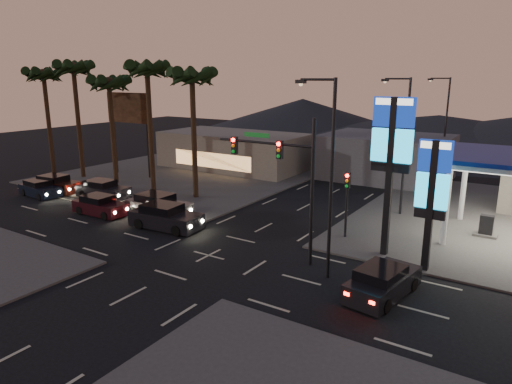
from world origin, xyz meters
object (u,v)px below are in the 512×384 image
Objects in this scene: traffic_signal_mast at (284,168)px; car_lane_b_front at (158,206)px; pylon_sign_tall at (392,146)px; pylon_sign_short at (432,186)px; car_lane_a_mid at (100,206)px; car_lane_a_front at (165,217)px; car_lane_b_mid at (103,190)px; car_lane_b_rear at (56,184)px; suv_station at (382,282)px; car_lane_a_rear at (40,189)px.

traffic_signal_mast is 1.55× the size of car_lane_b_front.
pylon_sign_tall is 1.29× the size of pylon_sign_short.
pylon_sign_short is 0.88× the size of traffic_signal_mast.
car_lane_a_front is at bearing 2.56° from car_lane_a_mid.
car_lane_b_mid is 1.00× the size of car_lane_b_rear.
pylon_sign_tall is 7.72m from suv_station.
car_lane_a_front reaches higher than car_lane_b_mid.
car_lane_a_mid is at bearing -14.55° from car_lane_b_rear.
car_lane_b_rear reaches higher than car_lane_a_mid.
suv_station is at bearing -7.04° from car_lane_b_rear.
pylon_sign_short is at bearing 3.21° from car_lane_a_rear.
pylon_sign_tall is 15.49m from car_lane_a_front.
car_lane_a_rear is (-8.81, 0.71, -0.02)m from car_lane_a_mid.
car_lane_b_mid is at bearing 9.99° from car_lane_b_rear.
pylon_sign_tall reaches higher than car_lane_a_rear.
car_lane_b_mid is at bearing 169.56° from suv_station.
pylon_sign_short reaches higher than car_lane_a_front.
pylon_sign_short is at bearing 7.60° from car_lane_a_front.
car_lane_b_mid is at bearing 170.52° from traffic_signal_mast.
car_lane_b_front is at bearing -1.24° from car_lane_b_rear.
car_lane_b_mid reaches higher than suv_station.
pylon_sign_tall is 3.20m from pylon_sign_short.
suv_station is at bearing -104.20° from pylon_sign_short.
pylon_sign_short is 1.60× the size of car_lane_a_rear.
suv_station is at bearing -11.12° from car_lane_b_front.
car_lane_a_mid is (-22.98, -2.50, -3.99)m from pylon_sign_short.
pylon_sign_short is at bearing 75.80° from suv_station.
pylon_sign_tall reaches higher than car_lane_b_mid.
car_lane_a_mid is 1.02× the size of car_lane_a_rear.
pylon_sign_short is at bearing 0.34° from car_lane_b_rear.
suv_station is (30.86, -3.81, -0.01)m from car_lane_b_rear.
pylon_sign_short reaches higher than car_lane_b_rear.
car_lane_b_front reaches higher than car_lane_b_mid.
car_lane_a_mid is at bearing -41.22° from car_lane_b_mid.
car_lane_a_front reaches higher than car_lane_b_rear.
car_lane_b_mid is at bearing 138.78° from car_lane_a_mid.
pylon_sign_tall is 1.12× the size of traffic_signal_mast.
pylon_sign_tall is 21.55m from car_lane_a_mid.
pylon_sign_tall reaches higher than suv_station.
suv_station is (-1.01, -4.00, -3.96)m from pylon_sign_short.
car_lane_a_mid is 0.92× the size of car_lane_b_mid.
pylon_sign_short is 1.48× the size of suv_station.
car_lane_a_front is at bearing -16.25° from car_lane_b_mid.
pylon_sign_tall is 1.85× the size of car_lane_b_mid.
car_lane_a_mid is at bearing -4.64° from car_lane_a_rear.
traffic_signal_mast is 1.53× the size of car_lane_a_front.
pylon_sign_tall is at bearing 0.64° from car_lane_b_mid.
car_lane_a_mid is at bearing -153.11° from car_lane_b_front.
traffic_signal_mast is at bearing -160.87° from pylon_sign_short.
pylon_sign_short reaches higher than suv_station.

